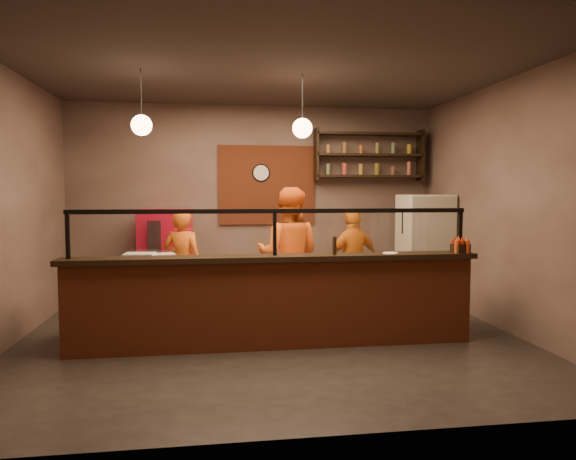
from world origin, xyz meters
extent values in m
plane|color=black|center=(0.00, 0.00, 0.00)|extent=(6.00, 6.00, 0.00)
plane|color=#352E29|center=(0.00, 0.00, 3.20)|extent=(6.00, 6.00, 0.00)
plane|color=#6F5C51|center=(0.00, 2.50, 1.60)|extent=(6.00, 0.00, 6.00)
plane|color=#6F5C51|center=(-3.00, 0.00, 1.60)|extent=(0.00, 5.00, 5.00)
plane|color=#6F5C51|center=(3.00, 0.00, 1.60)|extent=(0.00, 5.00, 5.00)
plane|color=#6F5C51|center=(0.00, -2.50, 1.60)|extent=(6.00, 0.00, 6.00)
cube|color=brown|center=(0.20, 2.47, 1.90)|extent=(1.60, 0.04, 1.30)
cube|color=brown|center=(0.00, -0.30, 0.50)|extent=(4.60, 0.25, 1.00)
cube|color=black|center=(0.00, -0.30, 1.03)|extent=(4.70, 0.37, 0.06)
cube|color=gray|center=(0.00, 0.20, 0.42)|extent=(4.60, 0.75, 0.85)
cube|color=beige|center=(0.00, 0.20, 0.88)|extent=(4.60, 0.75, 0.05)
cube|color=white|center=(0.00, -0.30, 1.31)|extent=(4.40, 0.02, 0.50)
cube|color=black|center=(0.00, -0.30, 1.56)|extent=(4.50, 0.05, 0.05)
cube|color=black|center=(-2.22, -0.30, 1.31)|extent=(0.04, 0.04, 0.50)
cube|color=black|center=(0.00, -0.30, 1.31)|extent=(0.04, 0.04, 0.50)
cube|color=black|center=(2.22, -0.30, 1.31)|extent=(0.04, 0.04, 0.50)
cube|color=black|center=(1.90, 2.32, 2.05)|extent=(1.80, 0.28, 0.04)
cube|color=black|center=(1.90, 2.32, 2.40)|extent=(1.80, 0.28, 0.04)
cube|color=black|center=(1.90, 2.32, 2.75)|extent=(1.80, 0.28, 0.04)
cube|color=black|center=(1.00, 2.32, 2.40)|extent=(0.04, 0.28, 0.85)
cube|color=black|center=(2.80, 2.32, 2.40)|extent=(0.04, 0.28, 0.85)
cylinder|color=black|center=(0.10, 2.46, 2.10)|extent=(0.30, 0.04, 0.30)
cylinder|color=black|center=(-1.50, 0.20, 2.90)|extent=(0.01, 0.01, 0.60)
sphere|color=#FFBC8C|center=(-1.50, 0.20, 2.55)|extent=(0.24, 0.24, 0.24)
cylinder|color=black|center=(0.40, 0.20, 2.90)|extent=(0.01, 0.01, 0.60)
sphere|color=#FFBC8C|center=(0.40, 0.20, 2.55)|extent=(0.24, 0.24, 0.24)
imported|color=#CB5713|center=(-1.11, 1.21, 0.77)|extent=(0.66, 0.56, 1.55)
imported|color=orange|center=(0.33, 0.89, 0.92)|extent=(1.06, 0.93, 1.84)
imported|color=orange|center=(1.36, 1.29, 0.77)|extent=(0.97, 0.66, 1.53)
cube|color=beige|center=(2.60, 1.62, 0.87)|extent=(0.73, 0.68, 1.74)
cube|color=red|center=(-1.44, 2.15, 0.76)|extent=(0.84, 0.81, 1.52)
cylinder|color=white|center=(0.61, 0.13, 0.91)|extent=(0.57, 0.57, 0.01)
cube|color=silver|center=(-1.29, 0.08, 0.98)|extent=(0.36, 0.32, 0.15)
cube|color=silver|center=(-1.43, 0.15, 0.97)|extent=(0.32, 0.27, 0.14)
cube|color=silver|center=(-1.53, 0.06, 0.98)|extent=(0.35, 0.29, 0.17)
cylinder|color=gold|center=(-1.07, 0.35, 0.93)|extent=(0.37, 0.27, 0.07)
cube|color=black|center=(2.20, -0.35, 1.11)|extent=(0.22, 0.20, 0.10)
cylinder|color=black|center=(0.68, -0.33, 1.16)|extent=(0.06, 0.06, 0.21)
cylinder|color=white|center=(1.35, -0.33, 1.07)|extent=(0.22, 0.22, 0.01)
camera|label=1|loc=(-0.68, -6.02, 1.75)|focal=32.00mm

